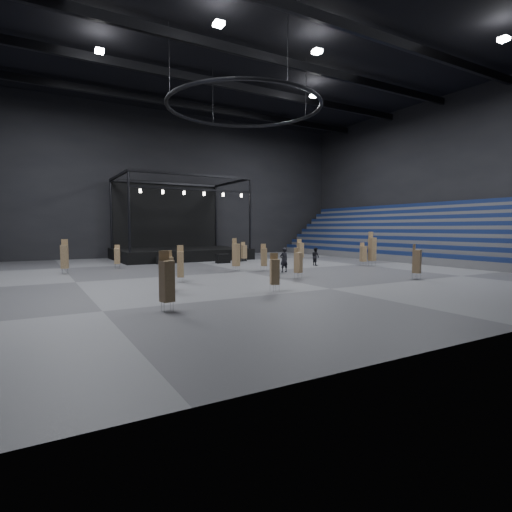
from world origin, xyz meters
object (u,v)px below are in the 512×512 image
chair_stack_6 (167,280)px  chair_stack_9 (236,254)px  chair_stack_3 (244,251)px  chair_stack_4 (300,250)px  flight_case_mid (223,259)px  chair_stack_11 (363,253)px  chair_stack_8 (372,249)px  man_center (284,260)px  crew_member (315,256)px  chair_stack_1 (264,257)px  chair_stack_5 (417,261)px  flight_case_left (162,260)px  chair_stack_12 (275,271)px  chair_stack_13 (64,256)px  chair_stack_7 (180,264)px  chair_stack_2 (168,270)px  flight_case_right (241,257)px  chair_stack_0 (117,256)px  stage (178,246)px  chair_stack_10 (298,262)px

chair_stack_6 → chair_stack_9: (9.83, 12.78, 0.04)m
chair_stack_3 → chair_stack_4: 5.89m
flight_case_mid → chair_stack_11: size_ratio=0.63×
chair_stack_8 → man_center: chair_stack_8 is taller
chair_stack_8 → crew_member: chair_stack_8 is taller
flight_case_mid → crew_member: size_ratio=0.81×
flight_case_mid → chair_stack_1: 7.99m
chair_stack_5 → chair_stack_8: bearing=37.0°
chair_stack_4 → chair_stack_9: size_ratio=0.88×
chair_stack_6 → chair_stack_11: (22.27, 10.93, -0.18)m
flight_case_left → flight_case_mid: 6.00m
chair_stack_3 → chair_stack_12: size_ratio=0.97×
flight_case_left → chair_stack_13: chair_stack_13 is taller
chair_stack_7 → chair_stack_13: chair_stack_13 is taller
chair_stack_4 → chair_stack_8: bearing=-60.4°
flight_case_left → chair_stack_12: chair_stack_12 is taller
chair_stack_1 → chair_stack_2: bearing=-128.9°
flight_case_right → chair_stack_8: size_ratio=0.39×
flight_case_mid → crew_member: 9.31m
chair_stack_4 → chair_stack_12: (-12.87, -15.11, -0.14)m
chair_stack_0 → chair_stack_8: (21.17, -9.38, 0.51)m
chair_stack_13 → crew_member: size_ratio=1.57×
chair_stack_4 → chair_stack_6: bearing=-134.8°
chair_stack_0 → chair_stack_7: chair_stack_7 is taller
chair_stack_4 → chair_stack_3: bearing=158.1°
chair_stack_9 → chair_stack_12: size_ratio=1.26×
chair_stack_6 → crew_member: (18.54, 13.34, -0.48)m
chair_stack_12 → chair_stack_3: bearing=86.7°
chair_stack_0 → chair_stack_8: size_ratio=0.65×
stage → chair_stack_0: bearing=-135.4°
flight_case_left → chair_stack_0: (-4.61, -2.16, 0.74)m
chair_stack_4 → chair_stack_6: size_ratio=0.92×
chair_stack_3 → chair_stack_13: chair_stack_13 is taller
chair_stack_1 → chair_stack_12: 11.14m
chair_stack_13 → crew_member: chair_stack_13 is taller
flight_case_mid → chair_stack_0: chair_stack_0 is taller
flight_case_mid → chair_stack_12: size_ratio=0.64×
crew_member → flight_case_mid: bearing=46.8°
stage → chair_stack_1: (1.93, -16.06, -0.30)m
chair_stack_5 → chair_stack_7: 16.08m
flight_case_mid → crew_member: bearing=-45.6°
chair_stack_9 → man_center: 4.02m
chair_stack_12 → chair_stack_6: bearing=-142.2°
flight_case_right → chair_stack_10: size_ratio=0.59×
chair_stack_9 → chair_stack_13: chair_stack_9 is taller
stage → chair_stack_11: bearing=-54.7°
chair_stack_6 → chair_stack_7: chair_stack_6 is taller
chair_stack_8 → chair_stack_2: bearing=-162.8°
man_center → chair_stack_1: bearing=-74.7°
stage → chair_stack_6: bearing=-109.8°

